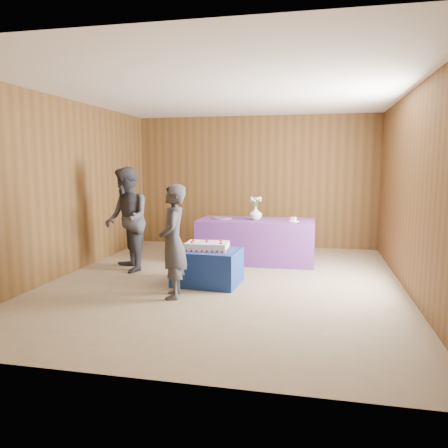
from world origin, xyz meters
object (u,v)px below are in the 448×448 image
(cake_table, at_px, (207,267))
(serving_table, at_px, (256,241))
(sheet_cake, at_px, (207,246))
(guest_left, at_px, (173,242))
(vase, at_px, (256,213))
(guest_right, at_px, (127,219))

(cake_table, distance_m, serving_table, 1.66)
(sheet_cake, bearing_deg, guest_left, -113.00)
(serving_table, bearing_deg, vase, -142.31)
(guest_left, bearing_deg, cake_table, 143.45)
(serving_table, distance_m, vase, 0.49)
(guest_left, height_order, guest_right, guest_right)
(serving_table, distance_m, guest_left, 2.42)
(sheet_cake, bearing_deg, serving_table, 70.44)
(vase, relative_size, guest_left, 0.15)
(vase, distance_m, guest_left, 2.39)
(serving_table, xyz_separation_m, vase, (-0.01, -0.01, 0.49))
(cake_table, distance_m, vase, 1.75)
(cake_table, bearing_deg, guest_right, 164.84)
(cake_table, xyz_separation_m, guest_right, (-1.45, 0.51, 0.59))
(sheet_cake, height_order, vase, vase)
(cake_table, height_order, guest_right, guest_right)
(guest_left, bearing_deg, guest_right, -150.87)
(serving_table, xyz_separation_m, sheet_cake, (-0.48, -1.57, 0.18))
(sheet_cake, height_order, guest_left, guest_left)
(serving_table, distance_m, sheet_cake, 1.65)
(cake_table, xyz_separation_m, vase, (0.47, 1.58, 0.61))
(serving_table, bearing_deg, sheet_cake, -108.05)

